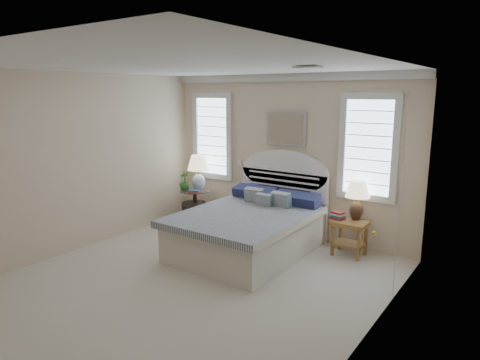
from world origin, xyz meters
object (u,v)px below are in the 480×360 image
object	(u,v)px
nightstand_right	(350,231)
bed	(251,227)
lamp_right	(357,196)
side_table_left	(195,203)
floor_pot	(194,213)
lamp_left	(198,169)

from	to	relation	value
nightstand_right	bed	bearing A→B (deg)	-151.97
lamp_right	side_table_left	bearing A→B (deg)	-175.21
side_table_left	lamp_right	bearing A→B (deg)	4.79
floor_pot	lamp_left	size ratio (longest dim) A/B	0.69
bed	lamp_right	bearing A→B (deg)	32.24
side_table_left	lamp_right	size ratio (longest dim) A/B	1.06
bed	lamp_right	xyz separation A→B (m)	(1.34, 0.84, 0.51)
side_table_left	floor_pot	world-z (taller)	side_table_left
side_table_left	lamp_left	distance (m)	0.65
lamp_left	side_table_left	bearing A→B (deg)	-116.06
bed	side_table_left	xyz separation A→B (m)	(-1.65, 0.59, 0.00)
side_table_left	nightstand_right	bearing A→B (deg)	1.94
floor_pot	lamp_left	bearing A→B (deg)	85.59
bed	lamp_left	world-z (taller)	bed
nightstand_right	lamp_right	bearing A→B (deg)	76.82
bed	lamp_left	bearing A→B (deg)	157.67
bed	lamp_left	xyz separation A→B (m)	(-1.62, 0.66, 0.64)
side_table_left	floor_pot	xyz separation A→B (m)	(0.02, -0.06, -0.18)
bed	side_table_left	world-z (taller)	bed
bed	lamp_left	size ratio (longest dim) A/B	3.48
nightstand_right	floor_pot	world-z (taller)	nightstand_right
floor_pot	lamp_left	distance (m)	0.83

